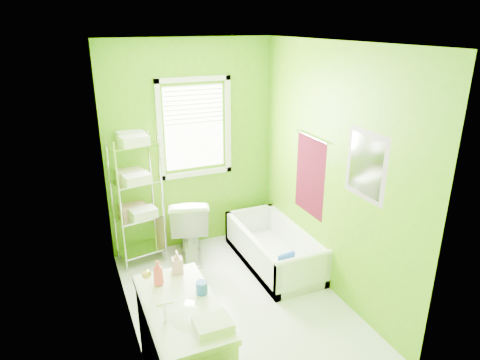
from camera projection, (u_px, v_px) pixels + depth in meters
name	position (u px, v px, depth m)	size (l,w,h in m)	color
ground	(236.00, 303.00, 4.47)	(2.90, 2.90, 0.00)	silver
room_envelope	(236.00, 162.00, 3.93)	(2.14, 2.94, 2.62)	#529107
window	(195.00, 123.00, 5.15)	(0.92, 0.05, 1.22)	white
door	(151.00, 301.00, 2.88)	(0.09, 0.80, 2.00)	white
right_wall_decor	(330.00, 172.00, 4.37)	(0.04, 1.48, 1.17)	#490817
bathtub	(274.00, 253.00, 5.14)	(0.67, 1.44, 0.47)	white
toilet	(189.00, 226.00, 5.24)	(0.46, 0.80, 0.82)	white
vanity	(184.00, 344.00, 3.30)	(0.54, 1.05, 1.00)	white
wire_shelf_unit	(137.00, 186.00, 4.95)	(0.58, 0.47, 1.60)	silver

